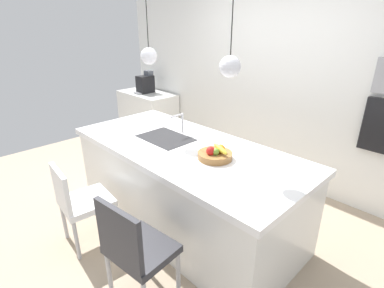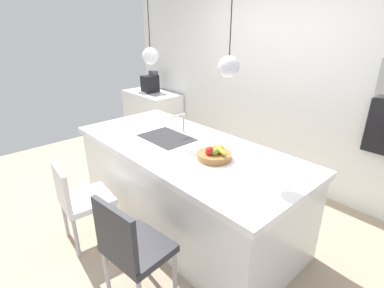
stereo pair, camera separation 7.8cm
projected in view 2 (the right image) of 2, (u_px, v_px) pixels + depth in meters
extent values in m
plane|color=tan|center=(186.00, 221.00, 3.24)|extent=(6.60, 6.60, 0.00)
cube|color=white|center=(282.00, 83.00, 3.77)|extent=(6.00, 0.10, 2.60)
cube|color=white|center=(186.00, 188.00, 3.08)|extent=(2.42, 1.06, 0.84)
cube|color=white|center=(185.00, 149.00, 2.90)|extent=(2.48, 1.12, 0.06)
cube|color=#2D2D30|center=(167.00, 138.00, 3.10)|extent=(0.56, 0.40, 0.02)
cylinder|color=silver|center=(184.00, 123.00, 3.20)|extent=(0.02, 0.02, 0.22)
cylinder|color=silver|center=(178.00, 116.00, 3.11)|extent=(0.02, 0.16, 0.02)
cylinder|color=#9E6B38|center=(214.00, 156.00, 2.61)|extent=(0.31, 0.31, 0.06)
sphere|color=red|center=(210.00, 151.00, 2.55)|extent=(0.08, 0.08, 0.08)
sphere|color=olive|center=(215.00, 152.00, 2.54)|extent=(0.07, 0.07, 0.07)
sphere|color=orange|center=(220.00, 149.00, 2.59)|extent=(0.08, 0.08, 0.08)
ellipsoid|color=yellow|center=(220.00, 149.00, 2.54)|extent=(0.19, 0.08, 0.08)
cube|color=white|center=(153.00, 115.00, 5.51)|extent=(1.10, 0.60, 0.84)
cube|color=black|center=(150.00, 84.00, 5.31)|extent=(0.20, 0.28, 0.30)
cube|color=gray|center=(143.00, 93.00, 5.26)|extent=(0.16, 0.08, 0.02)
cube|color=#4C515B|center=(153.00, 73.00, 5.29)|extent=(0.14, 0.11, 0.08)
cube|color=white|center=(87.00, 200.00, 2.83)|extent=(0.47, 0.48, 0.06)
cube|color=white|center=(61.00, 187.00, 2.63)|extent=(0.41, 0.08, 0.37)
cylinder|color=#B2B2B7|center=(116.00, 222.00, 2.89)|extent=(0.04, 0.04, 0.41)
cylinder|color=#B2B2B7|center=(102.00, 205.00, 3.16)|extent=(0.04, 0.04, 0.41)
cylinder|color=#B2B2B7|center=(76.00, 238.00, 2.68)|extent=(0.04, 0.04, 0.41)
cylinder|color=#B2B2B7|center=(65.00, 218.00, 2.95)|extent=(0.04, 0.04, 0.41)
cube|color=#333338|center=(139.00, 248.00, 2.20)|extent=(0.51, 0.45, 0.06)
cube|color=#333338|center=(115.00, 234.00, 1.98)|extent=(0.45, 0.09, 0.42)
cylinder|color=#B2B2B7|center=(175.00, 273.00, 2.29)|extent=(0.04, 0.04, 0.43)
cylinder|color=#B2B2B7|center=(141.00, 248.00, 2.54)|extent=(0.04, 0.04, 0.43)
cylinder|color=#B2B2B7|center=(107.00, 272.00, 2.30)|extent=(0.04, 0.04, 0.43)
sphere|color=silver|center=(150.00, 56.00, 2.93)|extent=(0.17, 0.17, 0.17)
cylinder|color=black|center=(148.00, 14.00, 2.78)|extent=(0.01, 0.01, 0.60)
sphere|color=silver|center=(229.00, 67.00, 2.23)|extent=(0.17, 0.17, 0.17)
cylinder|color=black|center=(232.00, 11.00, 2.08)|extent=(0.01, 0.01, 0.60)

